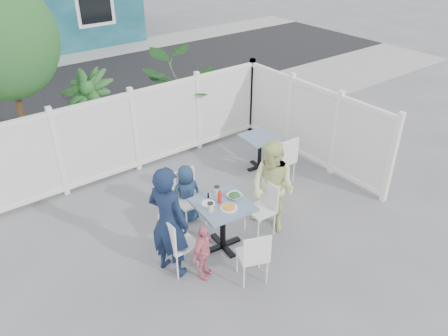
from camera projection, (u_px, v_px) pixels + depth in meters
ground at (205, 231)px, 6.95m from camera, size 80.00×80.00×0.00m
near_sidewalk at (104, 144)px, 9.54m from camera, size 24.00×2.60×0.01m
street at (48, 95)px, 12.07m from camera, size 24.00×5.00×0.01m
far_sidewalk at (17, 67)px, 14.19m from camera, size 24.00×1.60×0.01m
fence_back at (135, 133)px, 8.24m from camera, size 5.86×0.08×1.60m
fence_right at (311, 125)px, 8.53m from camera, size 0.08×3.66×1.60m
tree at (2, 41)px, 7.05m from camera, size 1.80×1.62×3.59m
potted_shrub_a at (91, 120)px, 8.36m from camera, size 1.44×1.44×1.89m
potted_shrub_b at (184, 97)px, 9.36m from camera, size 2.22×2.14×1.89m
main_table at (223, 214)px, 6.33m from camera, size 0.83×0.83×0.80m
spare_table at (260, 144)px, 8.40m from camera, size 0.71×0.71×0.69m
chair_left at (175, 240)px, 5.95m from camera, size 0.40×0.42×0.91m
chair_right at (264, 204)px, 6.73m from camera, size 0.40×0.41×0.86m
chair_back at (187, 194)px, 6.91m from camera, size 0.43×0.42×0.93m
chair_near at (254, 254)px, 5.78m from camera, size 0.49×0.48×0.84m
chair_spare at (284, 158)px, 7.88m from camera, size 0.45×0.43×0.96m
man at (169, 222)px, 5.80m from camera, size 0.60×0.72×1.68m
woman at (273, 187)px, 6.67m from camera, size 0.73×0.85×1.52m
boy at (187, 194)px, 6.96m from camera, size 0.53×0.38×1.01m
toddler at (203, 252)px, 5.90m from camera, size 0.54×0.40×0.85m
plate_main at (229, 208)px, 6.13m from camera, size 0.25×0.25×0.02m
plate_side at (208, 204)px, 6.22m from camera, size 0.20×0.20×0.01m
salad_bowl at (235, 196)px, 6.35m from camera, size 0.21×0.21×0.05m
coffee_cup_a at (210, 207)px, 6.05m from camera, size 0.08×0.08×0.12m
coffee_cup_b at (217, 191)px, 6.41m from camera, size 0.08×0.08×0.12m
ketchup_bottle at (220, 197)px, 6.21m from camera, size 0.06×0.06×0.18m
salt_shaker at (210, 196)px, 6.35m from camera, size 0.03×0.03×0.07m
pepper_shaker at (208, 195)px, 6.35m from camera, size 0.03×0.03×0.07m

